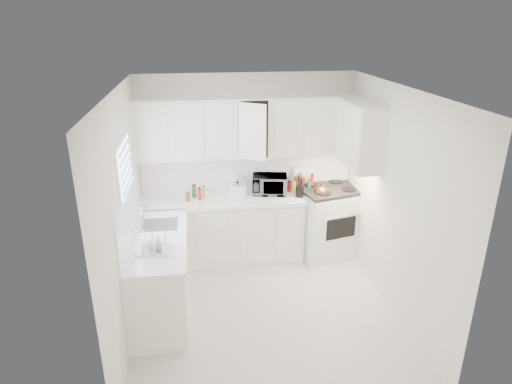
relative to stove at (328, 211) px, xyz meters
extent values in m
plane|color=silver|center=(-1.14, -1.30, -0.66)|extent=(3.20, 3.20, 0.00)
plane|color=white|center=(-1.14, -1.30, 1.94)|extent=(3.20, 3.20, 0.00)
plane|color=white|center=(-1.14, 0.30, 0.64)|extent=(3.00, 0.00, 3.00)
plane|color=white|center=(-1.14, -2.90, 0.64)|extent=(3.00, 0.00, 3.00)
plane|color=white|center=(-2.64, -1.30, 0.64)|extent=(0.00, 3.20, 3.20)
plane|color=white|center=(0.36, -1.30, 0.64)|extent=(0.00, 3.20, 3.20)
cube|color=white|center=(-1.53, -0.01, 0.27)|extent=(2.24, 0.64, 0.05)
cube|color=white|center=(-2.33, -1.10, 0.27)|extent=(0.64, 1.62, 0.05)
cube|color=white|center=(-1.14, 0.29, 0.57)|extent=(2.98, 0.02, 0.55)
cube|color=white|center=(-2.63, -1.10, 0.57)|extent=(0.02, 1.60, 0.55)
imported|color=gray|center=(-0.85, 0.10, 0.46)|extent=(0.52, 0.34, 0.32)
cylinder|color=white|center=(-1.34, 0.14, 0.43)|extent=(0.12, 0.12, 0.27)
cylinder|color=brown|center=(-1.99, 0.12, 0.36)|extent=(0.06, 0.06, 0.13)
cylinder|color=#236B3C|center=(-1.92, 0.03, 0.36)|extent=(0.06, 0.06, 0.13)
cylinder|color=red|center=(-1.84, 0.12, 0.36)|extent=(0.06, 0.06, 0.13)
cylinder|color=yellow|center=(-1.77, 0.03, 0.36)|extent=(0.06, 0.06, 0.13)
cylinder|color=red|center=(-0.56, 0.16, 0.39)|extent=(0.06, 0.06, 0.19)
cylinder|color=yellow|center=(-0.51, 0.10, 0.39)|extent=(0.06, 0.06, 0.19)
cylinder|color=#531F17|center=(-0.45, 0.16, 0.39)|extent=(0.06, 0.06, 0.19)
cylinder|color=black|center=(-0.40, 0.10, 0.39)|extent=(0.06, 0.06, 0.19)
cylinder|color=brown|center=(-0.34, 0.16, 0.39)|extent=(0.06, 0.06, 0.19)
cylinder|color=#236B3C|center=(-0.29, 0.10, 0.39)|extent=(0.06, 0.06, 0.19)
cylinder|color=red|center=(-0.23, 0.16, 0.39)|extent=(0.06, 0.06, 0.19)
camera|label=1|loc=(-1.87, -5.70, 2.60)|focal=31.24mm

